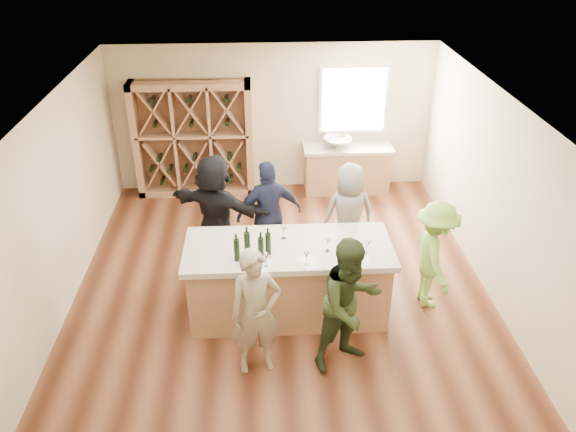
{
  "coord_description": "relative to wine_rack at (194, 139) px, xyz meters",
  "views": [
    {
      "loc": [
        -0.27,
        -6.61,
        5.04
      ],
      "look_at": [
        0.1,
        0.2,
        1.15
      ],
      "focal_mm": 35.0,
      "sensor_mm": 36.0,
      "label": 1
    }
  ],
  "objects": [
    {
      "name": "faucet",
      "position": [
        2.7,
        0.11,
        -0.03
      ],
      "size": [
        0.02,
        0.02,
        0.3
      ],
      "primitive_type": "cylinder",
      "color": "silver",
      "rests_on": "back_counter_top"
    },
    {
      "name": "wine_glass_b",
      "position": [
        1.76,
        -4.18,
        0.06
      ],
      "size": [
        0.06,
        0.06,
        0.17
      ],
      "primitive_type": "cone",
      "rotation": [
        0.0,
        0.0,
        -0.01
      ],
      "color": "white",
      "rests_on": "tasting_counter_top"
    },
    {
      "name": "tasting_menu_a",
      "position": [
        1.21,
        -4.18,
        -0.02
      ],
      "size": [
        0.32,
        0.38,
        0.0
      ],
      "primitive_type": "cube",
      "rotation": [
        0.0,
        0.0,
        -0.3
      ],
      "color": "white",
      "rests_on": "tasting_counter_top"
    },
    {
      "name": "wall_front",
      "position": [
        1.5,
        -6.82,
        0.3
      ],
      "size": [
        6.0,
        0.1,
        2.8
      ],
      "primitive_type": "cube",
      "color": "beige",
      "rests_on": "ground"
    },
    {
      "name": "tasting_menu_b",
      "position": [
        1.81,
        -4.13,
        -0.02
      ],
      "size": [
        0.32,
        0.36,
        0.0
      ],
      "primitive_type": "cube",
      "rotation": [
        0.0,
        0.0,
        0.42
      ],
      "color": "white",
      "rests_on": "tasting_counter_top"
    },
    {
      "name": "wine_bottle_b",
      "position": [
        0.91,
        -4.03,
        0.13
      ],
      "size": [
        0.09,
        0.09,
        0.3
      ],
      "primitive_type": "cylinder",
      "rotation": [
        0.0,
        0.0,
        -0.35
      ],
      "color": "black",
      "rests_on": "tasting_counter_top"
    },
    {
      "name": "wine_glass_a",
      "position": [
        1.27,
        -4.18,
        0.07
      ],
      "size": [
        0.09,
        0.09,
        0.19
      ],
      "primitive_type": "cone",
      "rotation": [
        0.0,
        0.0,
        -0.37
      ],
      "color": "white",
      "rests_on": "tasting_counter_top"
    },
    {
      "name": "person_far_mid",
      "position": [
        1.35,
        -2.47,
        -0.24
      ],
      "size": [
        1.1,
        0.74,
        1.71
      ],
      "primitive_type": "imported",
      "rotation": [
        0.0,
        0.0,
        3.39
      ],
      "color": "#191E38",
      "rests_on": "floor"
    },
    {
      "name": "wall_back",
      "position": [
        1.5,
        0.28,
        0.3
      ],
      "size": [
        6.0,
        0.1,
        2.8
      ],
      "primitive_type": "cube",
      "color": "beige",
      "rests_on": "ground"
    },
    {
      "name": "person_near_left",
      "position": [
        1.13,
        -4.76,
        -0.27
      ],
      "size": [
        0.68,
        0.55,
        1.67
      ],
      "primitive_type": "imported",
      "rotation": [
        0.0,
        0.0,
        0.2
      ],
      "color": "gray",
      "rests_on": "floor"
    },
    {
      "name": "wine_glass_f",
      "position": [
        1.52,
        -3.54,
        0.07
      ],
      "size": [
        0.07,
        0.07,
        0.18
      ],
      "primitive_type": "cone",
      "color": "white",
      "rests_on": "tasting_counter_top"
    },
    {
      "name": "floor",
      "position": [
        1.5,
        -3.27,
        -1.15
      ],
      "size": [
        6.0,
        7.0,
        0.1
      ],
      "primitive_type": "cube",
      "color": "brown",
      "rests_on": "ground"
    },
    {
      "name": "sink",
      "position": [
        2.7,
        -0.07,
        -0.09
      ],
      "size": [
        0.54,
        0.54,
        0.19
      ],
      "primitive_type": "imported",
      "color": "silver",
      "rests_on": "back_counter_top"
    },
    {
      "name": "tasting_counter_base",
      "position": [
        1.57,
        -3.74,
        -0.6
      ],
      "size": [
        2.6,
        1.0,
        1.0
      ],
      "primitive_type": "cube",
      "color": "#A6754F",
      "rests_on": "floor"
    },
    {
      "name": "back_counter_top",
      "position": [
        2.9,
        -0.07,
        -0.21
      ],
      "size": [
        1.7,
        0.62,
        0.06
      ],
      "primitive_type": "cube",
      "color": "beige",
      "rests_on": "back_counter_base"
    },
    {
      "name": "wine_rack",
      "position": [
        0.0,
        0.0,
        0.0
      ],
      "size": [
        2.2,
        0.45,
        2.2
      ],
      "primitive_type": "cube",
      "color": "#A6754F",
      "rests_on": "floor"
    },
    {
      "name": "wine_glass_d",
      "position": [
        2.06,
        -3.88,
        0.07
      ],
      "size": [
        0.08,
        0.08,
        0.17
      ],
      "primitive_type": "cone",
      "rotation": [
        0.0,
        0.0,
        0.27
      ],
      "color": "white",
      "rests_on": "tasting_counter_top"
    },
    {
      "name": "wine_bottle_d",
      "position": [
        1.21,
        -4.0,
        0.13
      ],
      "size": [
        0.08,
        0.08,
        0.3
      ],
      "primitive_type": "cylinder",
      "rotation": [
        0.0,
        0.0,
        -0.11
      ],
      "color": "black",
      "rests_on": "tasting_counter_top"
    },
    {
      "name": "person_near_right",
      "position": [
        2.24,
        -4.72,
        -0.23
      ],
      "size": [
        0.97,
        0.8,
        1.75
      ],
      "primitive_type": "imported",
      "rotation": [
        0.0,
        0.0,
        0.48
      ],
      "color": "#263319",
      "rests_on": "floor"
    },
    {
      "name": "ceiling",
      "position": [
        1.5,
        -3.27,
        1.75
      ],
      "size": [
        6.0,
        7.0,
        0.1
      ],
      "primitive_type": "cube",
      "color": "white",
      "rests_on": "ground"
    },
    {
      "name": "person_far_right",
      "position": [
        2.55,
        -2.53,
        -0.27
      ],
      "size": [
        0.88,
        0.65,
        1.66
      ],
      "primitive_type": "imported",
      "rotation": [
        0.0,
        0.0,
        3.3
      ],
      "color": "slate",
      "rests_on": "floor"
    },
    {
      "name": "back_counter_base",
      "position": [
        2.9,
        -0.07,
        -0.67
      ],
      "size": [
        1.6,
        0.58,
        0.86
      ],
      "primitive_type": "cube",
      "color": "#A6754F",
      "rests_on": "floor"
    },
    {
      "name": "person_far_left",
      "position": [
        0.54,
        -2.42,
        -0.2
      ],
      "size": [
        1.77,
        1.25,
        1.8
      ],
      "primitive_type": "imported",
      "rotation": [
        0.0,
        0.0,
        2.7
      ],
      "color": "black",
      "rests_on": "floor"
    },
    {
      "name": "window_frame",
      "position": [
        3.0,
        0.2,
        0.65
      ],
      "size": [
        1.3,
        0.06,
        1.3
      ],
      "primitive_type": "cube",
      "color": "white",
      "rests_on": "wall_back"
    },
    {
      "name": "wall_right",
      "position": [
        4.55,
        -3.27,
        0.3
      ],
      "size": [
        0.1,
        7.0,
        2.8
      ],
      "primitive_type": "cube",
      "color": "beige",
      "rests_on": "ground"
    },
    {
      "name": "wine_bottle_e",
      "position": [
        1.3,
        -3.9,
        0.13
      ],
      "size": [
        0.09,
        0.09,
        0.3
      ],
      "primitive_type": "cylinder",
      "rotation": [
        0.0,
        0.0,
        0.22
      ],
      "color": "black",
      "rests_on": "tasting_counter_top"
    },
    {
      "name": "wine_glass_e",
      "position": [
        2.56,
        -3.97,
        0.08
      ],
      "size": [
        0.08,
        0.08,
        0.19
      ],
      "primitive_type": "cone",
      "rotation": [
        0.0,
        0.0,
        0.04
      ],
      "color": "white",
      "rests_on": "tasting_counter_top"
    },
    {
      "name": "person_server",
      "position": [
        3.56,
        -3.63,
        -0.31
      ],
      "size": [
        0.49,
        1.03,
        1.59
      ],
      "primitive_type": "imported",
      "rotation": [
        0.0,
        0.0,
        1.58
      ],
      "color": "#8CC64C",
      "rests_on": "floor"
    },
    {
      "name": "tasting_counter_top",
      "position": [
        1.57,
        -3.74,
        -0.06
      ],
      "size": [
        2.72,
        1.12,
        0.08
      ],
      "primitive_type": "cube",
      "color": "beige",
      "rests_on": "tasting_counter_base"
    },
    {
      "name": "window_pane",
      "position": [
        3.0,
        0.17,
        0.65
      ],
      "size": [
        1.18,
        0.01,
        1.18
      ],
      "primitive_type": "cube",
      "color": "white",
      "rests_on": "wall_back"
    },
    {
      "name": "wine_bottle_c",
      "position": [
        1.04,
        -3.89,
        0.14
      ],
      "size": [
        0.1,
        0.1,
        0.32
      ],
      "primitive_type": "cylinder",
      "rotation": [
        0.0,
        0.0,
        0.3
      ],
      "color": "black",
      "rests_on": "tasting_counter_top"
    },
    {
      "name": "tasting_menu_c",
      "position": [
        2.47,
        -4.08,
        -0.02
      ],
      "size": [
        0.34,
        0.39,
        0.0
      ],
      "primitive_type": "cube",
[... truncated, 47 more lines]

